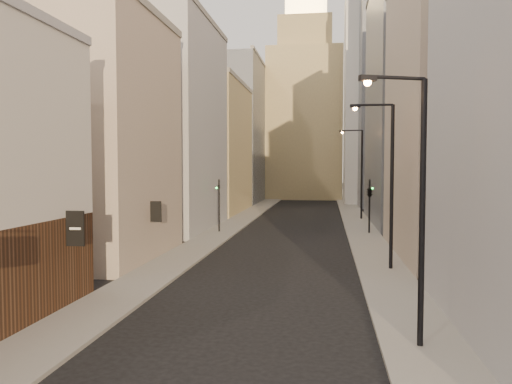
{
  "coord_description": "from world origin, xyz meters",
  "views": [
    {
      "loc": [
        3.15,
        -5.57,
        6.23
      ],
      "look_at": [
        -0.9,
        23.04,
        4.71
      ],
      "focal_mm": 35.0,
      "sensor_mm": 36.0,
      "label": 1
    }
  ],
  "objects_px": {
    "white_tower": "(370,90)",
    "traffic_light_left": "(219,195)",
    "streetlamp_near": "(416,196)",
    "streetlamp_mid": "(387,176)",
    "traffic_light_right": "(370,191)",
    "streetlamp_far": "(359,169)",
    "clock_tower": "(305,107)"
  },
  "relations": [
    {
      "from": "clock_tower",
      "to": "traffic_light_right",
      "type": "height_order",
      "value": "clock_tower"
    },
    {
      "from": "clock_tower",
      "to": "white_tower",
      "type": "xyz_separation_m",
      "value": [
        11.0,
        -14.0,
        0.97
      ]
    },
    {
      "from": "streetlamp_far",
      "to": "traffic_light_left",
      "type": "xyz_separation_m",
      "value": [
        -13.59,
        -13.34,
        -2.4
      ]
    },
    {
      "from": "traffic_light_right",
      "to": "clock_tower",
      "type": "bearing_deg",
      "value": -86.05
    },
    {
      "from": "traffic_light_right",
      "to": "traffic_light_left",
      "type": "bearing_deg",
      "value": -0.7
    },
    {
      "from": "streetlamp_near",
      "to": "streetlamp_mid",
      "type": "height_order",
      "value": "streetlamp_mid"
    },
    {
      "from": "white_tower",
      "to": "streetlamp_far",
      "type": "relative_size",
      "value": 4.0
    },
    {
      "from": "streetlamp_mid",
      "to": "white_tower",
      "type": "bearing_deg",
      "value": 84.0
    },
    {
      "from": "clock_tower",
      "to": "streetlamp_mid",
      "type": "relative_size",
      "value": 4.55
    },
    {
      "from": "streetlamp_near",
      "to": "streetlamp_far",
      "type": "distance_m",
      "value": 41.34
    },
    {
      "from": "white_tower",
      "to": "traffic_light_right",
      "type": "height_order",
      "value": "white_tower"
    },
    {
      "from": "traffic_light_left",
      "to": "traffic_light_right",
      "type": "height_order",
      "value": "traffic_light_right"
    },
    {
      "from": "streetlamp_mid",
      "to": "streetlamp_far",
      "type": "bearing_deg",
      "value": 87.14
    },
    {
      "from": "streetlamp_near",
      "to": "traffic_light_left",
      "type": "bearing_deg",
      "value": 94.31
    },
    {
      "from": "clock_tower",
      "to": "streetlamp_far",
      "type": "bearing_deg",
      "value": -78.58
    },
    {
      "from": "streetlamp_near",
      "to": "streetlamp_far",
      "type": "relative_size",
      "value": 0.88
    },
    {
      "from": "traffic_light_left",
      "to": "streetlamp_near",
      "type": "bearing_deg",
      "value": 128.64
    },
    {
      "from": "white_tower",
      "to": "traffic_light_left",
      "type": "distance_m",
      "value": 44.55
    },
    {
      "from": "clock_tower",
      "to": "streetlamp_near",
      "type": "xyz_separation_m",
      "value": [
        7.11,
        -80.44,
        -12.4
      ]
    },
    {
      "from": "streetlamp_far",
      "to": "streetlamp_near",
      "type": "bearing_deg",
      "value": -79.12
    },
    {
      "from": "clock_tower",
      "to": "streetlamp_near",
      "type": "distance_m",
      "value": 81.7
    },
    {
      "from": "white_tower",
      "to": "traffic_light_left",
      "type": "xyz_separation_m",
      "value": [
        -16.69,
        -38.46,
        -15.08
      ]
    },
    {
      "from": "streetlamp_far",
      "to": "traffic_light_right",
      "type": "xyz_separation_m",
      "value": [
        0.14,
        -12.33,
        -1.97
      ]
    },
    {
      "from": "streetlamp_near",
      "to": "streetlamp_far",
      "type": "bearing_deg",
      "value": 68.63
    },
    {
      "from": "streetlamp_near",
      "to": "traffic_light_left",
      "type": "height_order",
      "value": "streetlamp_near"
    },
    {
      "from": "traffic_light_left",
      "to": "traffic_light_right",
      "type": "xyz_separation_m",
      "value": [
        13.73,
        1.02,
        0.43
      ]
    },
    {
      "from": "white_tower",
      "to": "traffic_light_left",
      "type": "relative_size",
      "value": 8.3
    },
    {
      "from": "streetlamp_mid",
      "to": "streetlamp_far",
      "type": "relative_size",
      "value": 0.95
    },
    {
      "from": "streetlamp_far",
      "to": "traffic_light_left",
      "type": "distance_m",
      "value": 19.2
    },
    {
      "from": "white_tower",
      "to": "traffic_light_left",
      "type": "bearing_deg",
      "value": -113.46
    },
    {
      "from": "white_tower",
      "to": "traffic_light_right",
      "type": "distance_m",
      "value": 40.31
    },
    {
      "from": "white_tower",
      "to": "streetlamp_near",
      "type": "relative_size",
      "value": 4.53
    }
  ]
}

